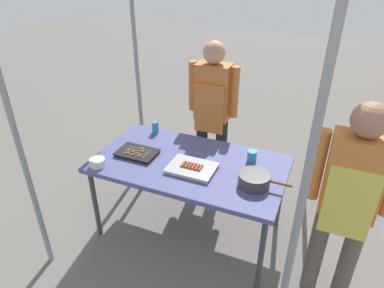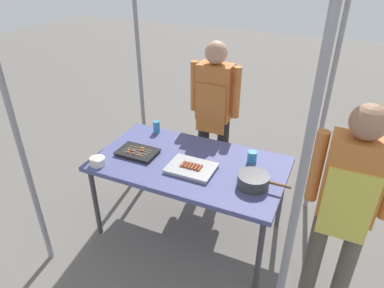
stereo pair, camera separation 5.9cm
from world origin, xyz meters
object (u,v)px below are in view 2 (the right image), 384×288
object	(u,v)px
drink_cup_near_edge	(252,157)
customer_nearby	(348,198)
tray_grilled_sausages	(191,168)
tray_meat_skewers	(138,152)
stall_table	(190,167)
cooking_wok	(254,180)
vendor_woman	(214,106)
drink_cup_by_wok	(156,127)
condiment_bowl	(98,161)

from	to	relation	value
drink_cup_near_edge	customer_nearby	size ratio (longest dim) A/B	0.06
tray_grilled_sausages	tray_meat_skewers	size ratio (longest dim) A/B	1.10
customer_nearby	stall_table	bearing A→B (deg)	169.66
tray_grilled_sausages	cooking_wok	distance (m)	0.52
tray_grilled_sausages	vendor_woman	xyz separation A→B (m)	(-0.15, 0.89, 0.17)
drink_cup_near_edge	drink_cup_by_wok	world-z (taller)	drink_cup_by_wok
condiment_bowl	drink_cup_near_edge	size ratio (longest dim) A/B	1.30
stall_table	tray_grilled_sausages	size ratio (longest dim) A/B	4.18
stall_table	cooking_wok	distance (m)	0.60
tray_meat_skewers	stall_table	bearing A→B (deg)	8.13
cooking_wok	condiment_bowl	distance (m)	1.28
tray_meat_skewers	customer_nearby	xyz separation A→B (m)	(1.69, -0.15, 0.16)
cooking_wok	drink_cup_near_edge	xyz separation A→B (m)	(-0.10, 0.32, -0.00)
tray_grilled_sausages	tray_meat_skewers	xyz separation A→B (m)	(-0.53, 0.03, -0.00)
tray_meat_skewers	drink_cup_by_wok	world-z (taller)	drink_cup_by_wok
tray_meat_skewers	cooking_wok	world-z (taller)	cooking_wok
tray_grilled_sausages	drink_cup_by_wok	xyz separation A→B (m)	(-0.58, 0.46, 0.04)
condiment_bowl	drink_cup_by_wok	xyz separation A→B (m)	(0.16, 0.71, 0.03)
tray_meat_skewers	cooking_wok	bearing A→B (deg)	-2.02
tray_meat_skewers	tray_grilled_sausages	bearing A→B (deg)	-3.48
stall_table	tray_meat_skewers	xyz separation A→B (m)	(-0.47, -0.07, 0.07)
cooking_wok	customer_nearby	xyz separation A→B (m)	(0.64, -0.12, 0.13)
drink_cup_near_edge	customer_nearby	distance (m)	0.87
stall_table	condiment_bowl	bearing A→B (deg)	-152.81
tray_meat_skewers	customer_nearby	bearing A→B (deg)	-5.24
drink_cup_near_edge	drink_cup_by_wok	xyz separation A→B (m)	(-0.99, 0.14, 0.01)
cooking_wok	vendor_woman	distance (m)	1.13
stall_table	drink_cup_by_wok	xyz separation A→B (m)	(-0.52, 0.36, 0.11)
tray_meat_skewers	condiment_bowl	bearing A→B (deg)	-126.55
drink_cup_by_wok	tray_grilled_sausages	bearing A→B (deg)	-38.27
vendor_woman	tray_grilled_sausages	bearing A→B (deg)	99.66
condiment_bowl	vendor_woman	size ratio (longest dim) A/B	0.08
condiment_bowl	customer_nearby	xyz separation A→B (m)	(1.89, 0.13, 0.15)
tray_grilled_sausages	cooking_wok	bearing A→B (deg)	-0.51
cooking_wok	condiment_bowl	xyz separation A→B (m)	(-1.26, -0.24, -0.02)
tray_grilled_sausages	tray_meat_skewers	world-z (taller)	tray_grilled_sausages
drink_cup_by_wok	customer_nearby	distance (m)	1.83
vendor_woman	cooking_wok	bearing A→B (deg)	126.69
tray_grilled_sausages	drink_cup_near_edge	size ratio (longest dim) A/B	3.86
tray_grilled_sausages	customer_nearby	xyz separation A→B (m)	(1.15, -0.12, 0.16)
drink_cup_by_wok	stall_table	bearing A→B (deg)	-34.65
tray_meat_skewers	condiment_bowl	size ratio (longest dim) A/B	2.69
cooking_wok	customer_nearby	distance (m)	0.66
vendor_woman	tray_meat_skewers	bearing A→B (deg)	66.14
cooking_wok	tray_grilled_sausages	bearing A→B (deg)	179.49
tray_meat_skewers	condiment_bowl	world-z (taller)	condiment_bowl
tray_grilled_sausages	vendor_woman	size ratio (longest dim) A/B	0.24
tray_grilled_sausages	condiment_bowl	world-z (taller)	condiment_bowl
cooking_wok	drink_cup_by_wok	bearing A→B (deg)	157.12
condiment_bowl	customer_nearby	size ratio (longest dim) A/B	0.08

